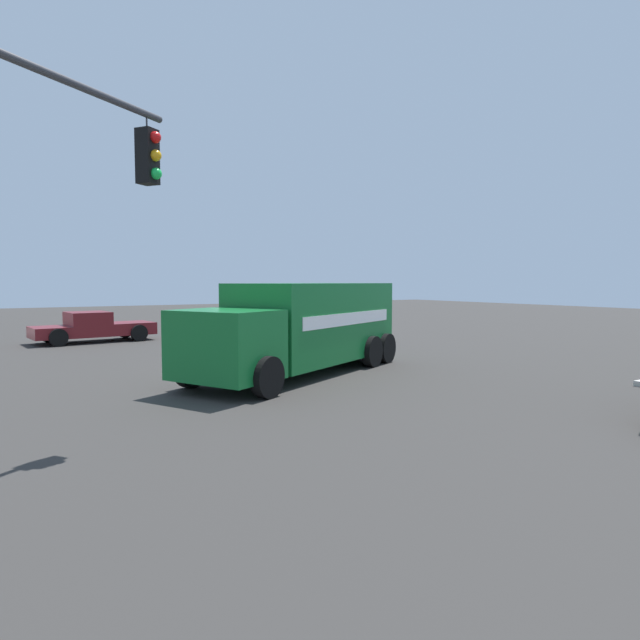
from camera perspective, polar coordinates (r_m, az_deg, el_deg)
The scene contains 4 objects.
ground_plane at distance 16.94m, azimuth -6.20°, elevation -5.30°, with size 100.00×100.00×0.00m, color #33302D.
delivery_truck at distance 16.21m, azimuth -1.85°, elevation -0.63°, with size 5.99×8.39×2.69m.
traffic_light_primary at distance 8.30m, azimuth -30.06°, elevation 11.61°, with size 2.86×3.87×5.89m.
pickup_maroon at distance 26.89m, azimuth -22.69°, elevation -0.58°, with size 2.71×5.39×1.38m.
Camera 1 is at (-15.15, 7.07, 2.73)m, focal length 30.60 mm.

